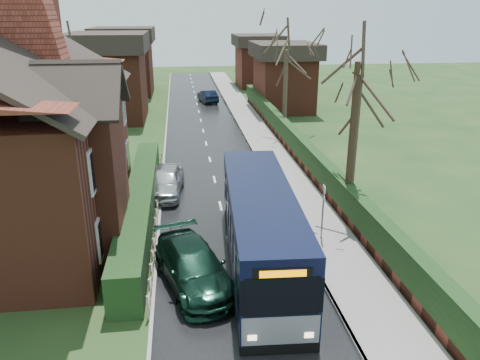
{
  "coord_description": "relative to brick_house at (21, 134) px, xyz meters",
  "views": [
    {
      "loc": [
        -1.86,
        -15.94,
        9.42
      ],
      "look_at": [
        0.85,
        4.86,
        1.8
      ],
      "focal_mm": 35.0,
      "sensor_mm": 36.0,
      "label": 1
    }
  ],
  "objects": [
    {
      "name": "kerb_right",
      "position": [
        11.78,
        5.22,
        -4.31
      ],
      "size": [
        0.12,
        100.0,
        0.14
      ],
      "primitive_type": "cube",
      "color": "gray",
      "rests_on": "ground"
    },
    {
      "name": "brick_house",
      "position": [
        0.0,
        0.0,
        0.0
      ],
      "size": [
        9.3,
        14.6,
        10.3
      ],
      "color": "maroon",
      "rests_on": "ground"
    },
    {
      "name": "tree_house_side",
      "position": [
        -0.07,
        12.22,
        2.57
      ],
      "size": [
        4.09,
        4.09,
        9.3
      ],
      "color": "#3B2D22",
      "rests_on": "ground"
    },
    {
      "name": "bus_stop_sign",
      "position": [
        12.73,
        -3.08,
        -2.7
      ],
      "size": [
        0.11,
        0.39,
        2.55
      ],
      "rotation": [
        0.0,
        0.0,
        -0.13
      ],
      "color": "slate",
      "rests_on": "ground"
    },
    {
      "name": "front_hedge",
      "position": [
        4.83,
        0.22,
        -3.58
      ],
      "size": [
        1.2,
        16.0,
        1.6
      ],
      "primitive_type": "cube",
      "color": "black",
      "rests_on": "ground"
    },
    {
      "name": "car_green",
      "position": [
        7.13,
        -5.86,
        -3.64
      ],
      "size": [
        3.32,
        5.41,
        1.46
      ],
      "primitive_type": "imported",
      "rotation": [
        0.0,
        0.0,
        0.27
      ],
      "color": "black",
      "rests_on": "ground"
    },
    {
      "name": "car_distant",
      "position": [
        9.95,
        30.12,
        -3.71
      ],
      "size": [
        2.2,
        4.26,
        1.34
      ],
      "primitive_type": "imported",
      "rotation": [
        0.0,
        0.0,
        3.34
      ],
      "color": "black",
      "rests_on": "ground"
    },
    {
      "name": "road",
      "position": [
        8.73,
        5.22,
        -4.37
      ],
      "size": [
        6.0,
        100.0,
        0.02
      ],
      "primitive_type": "cube",
      "color": "black",
      "rests_on": "ground"
    },
    {
      "name": "ground",
      "position": [
        8.73,
        -4.78,
        -4.38
      ],
      "size": [
        140.0,
        140.0,
        0.0
      ],
      "primitive_type": "plane",
      "color": "#364B20",
      "rests_on": "ground"
    },
    {
      "name": "telegraph_pole",
      "position": [
        14.53,
        -1.03,
        -0.65
      ],
      "size": [
        0.25,
        0.95,
        7.37
      ],
      "rotation": [
        0.0,
        0.0,
        -0.01
      ],
      "color": "black",
      "rests_on": "ground"
    },
    {
      "name": "bus",
      "position": [
        9.74,
        -4.82,
        -2.82
      ],
      "size": [
        2.94,
        10.46,
        3.14
      ],
      "rotation": [
        0.0,
        0.0,
        -0.06
      ],
      "color": "black",
      "rests_on": "ground"
    },
    {
      "name": "picket_fence",
      "position": [
        5.58,
        0.22,
        -3.93
      ],
      "size": [
        0.1,
        16.0,
        0.9
      ],
      "primitive_type": null,
      "color": "#9D886A",
      "rests_on": "ground"
    },
    {
      "name": "tree_right_far",
      "position": [
        15.18,
        15.48,
        2.67
      ],
      "size": [
        4.88,
        4.88,
        9.43
      ],
      "color": "#392C22",
      "rests_on": "ground"
    },
    {
      "name": "pavement",
      "position": [
        12.98,
        5.22,
        -4.31
      ],
      "size": [
        2.5,
        100.0,
        0.14
      ],
      "primitive_type": "cube",
      "color": "slate",
      "rests_on": "ground"
    },
    {
      "name": "right_wall_hedge",
      "position": [
        14.53,
        5.22,
        -3.36
      ],
      "size": [
        0.6,
        50.0,
        1.8
      ],
      "color": "maroon",
      "rests_on": "ground"
    },
    {
      "name": "kerb_left",
      "position": [
        5.68,
        5.22,
        -4.33
      ],
      "size": [
        0.12,
        100.0,
        0.1
      ],
      "primitive_type": "cube",
      "color": "gray",
      "rests_on": "ground"
    },
    {
      "name": "tree_right_near",
      "position": [
        14.76,
        -0.79,
        2.73
      ],
      "size": [
        4.4,
        4.4,
        9.51
      ],
      "color": "#392921",
      "rests_on": "ground"
    },
    {
      "name": "car_silver",
      "position": [
        5.93,
        3.25,
        -3.62
      ],
      "size": [
        2.26,
        4.61,
        1.51
      ],
      "primitive_type": "imported",
      "rotation": [
        0.0,
        0.0,
        -0.11
      ],
      "color": "silver",
      "rests_on": "ground"
    }
  ]
}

